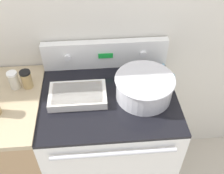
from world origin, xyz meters
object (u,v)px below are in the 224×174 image
Objects in this scene: casserole_dish at (78,95)px; spice_jar_black_cap at (27,79)px; mixing_bowl at (144,86)px; spice_jar_white_cap at (14,80)px; ladle at (169,76)px.

spice_jar_black_cap is at bearing 159.24° from casserole_dish.
mixing_bowl is 0.75m from spice_jar_white_cap.
spice_jar_black_cap reaches higher than casserole_dish.
ladle reaches higher than casserole_dish.
ladle is 2.72× the size of spice_jar_white_cap.
mixing_bowl is 0.67m from spice_jar_black_cap.
mixing_bowl is 2.98× the size of spice_jar_black_cap.
spice_jar_black_cap is 0.07m from spice_jar_white_cap.
ladle is 0.91m from spice_jar_white_cap.
spice_jar_black_cap reaches higher than spice_jar_white_cap.
ladle is (0.55, 0.11, 0.00)m from casserole_dish.
ladle is 2.68× the size of spice_jar_black_cap.
spice_jar_white_cap is (-0.91, -0.01, 0.04)m from ladle.
spice_jar_black_cap reaches higher than ladle.
mixing_bowl is at bearing -144.27° from ladle.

